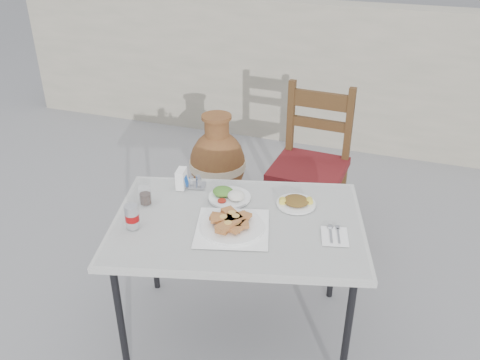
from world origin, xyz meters
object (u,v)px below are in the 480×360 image
(condiment_caddy, at_px, (197,183))
(pide_plate, at_px, (232,223))
(soda_can, at_px, (132,216))
(salad_chopped_plate, at_px, (296,202))
(salad_rice_plate, at_px, (229,195))
(terracotta_urn, at_px, (218,165))
(cafe_table, at_px, (238,229))
(napkin_holder, at_px, (181,179))
(chair, at_px, (311,164))
(cola_glass, at_px, (145,196))

(condiment_caddy, bearing_deg, pide_plate, -44.45)
(pide_plate, height_order, soda_can, soda_can)
(salad_chopped_plate, bearing_deg, pide_plate, -127.31)
(salad_rice_plate, height_order, soda_can, soda_can)
(salad_chopped_plate, xyz_separation_m, terracotta_urn, (-0.75, 0.91, -0.37))
(pide_plate, bearing_deg, salad_rice_plate, 113.42)
(salad_rice_plate, bearing_deg, soda_can, -130.40)
(pide_plate, bearing_deg, cafe_table, 89.56)
(pide_plate, distance_m, terracotta_urn, 1.36)
(soda_can, bearing_deg, napkin_holder, 82.31)
(salad_rice_plate, bearing_deg, pide_plate, -66.58)
(chair, xyz_separation_m, terracotta_urn, (-0.67, 0.14, -0.18))
(cola_glass, height_order, condiment_caddy, cola_glass)
(salad_chopped_plate, relative_size, condiment_caddy, 1.87)
(napkin_holder, distance_m, condiment_caddy, 0.08)
(cafe_table, xyz_separation_m, pide_plate, (-0.00, -0.07, 0.08))
(cafe_table, relative_size, salad_rice_plate, 6.26)
(chair, bearing_deg, soda_can, -111.17)
(pide_plate, xyz_separation_m, condiment_caddy, (-0.29, 0.28, -0.01))
(salad_rice_plate, xyz_separation_m, terracotta_urn, (-0.44, 0.95, -0.38))
(soda_can, height_order, terracotta_urn, soda_can)
(salad_chopped_plate, xyz_separation_m, cola_glass, (-0.67, -0.22, 0.02))
(salad_chopped_plate, relative_size, chair, 0.19)
(cola_glass, distance_m, terracotta_urn, 1.19)
(napkin_holder, xyz_separation_m, terracotta_urn, (-0.19, 0.93, -0.41))
(cafe_table, bearing_deg, soda_can, -154.11)
(soda_can, relative_size, condiment_caddy, 1.11)
(cafe_table, height_order, cola_glass, cola_glass)
(salad_chopped_plate, relative_size, cola_glass, 2.19)
(pide_plate, distance_m, chair, 1.08)
(napkin_holder, bearing_deg, soda_can, -106.93)
(pide_plate, bearing_deg, cola_glass, 171.97)
(cola_glass, bearing_deg, pide_plate, -8.03)
(salad_chopped_plate, bearing_deg, terracotta_urn, 129.77)
(cafe_table, relative_size, chair, 1.31)
(pide_plate, relative_size, salad_chopped_plate, 2.11)
(napkin_holder, xyz_separation_m, condiment_caddy, (0.07, 0.03, -0.03))
(napkin_holder, height_order, terracotta_urn, napkin_holder)
(cafe_table, xyz_separation_m, chair, (0.13, 0.98, -0.13))
(pide_plate, xyz_separation_m, chair, (0.13, 1.05, -0.20))
(chair, bearing_deg, pide_plate, -93.63)
(cafe_table, distance_m, chair, 1.00)
(salad_rice_plate, relative_size, condiment_caddy, 2.06)
(terracotta_urn, bearing_deg, soda_can, -84.23)
(soda_can, xyz_separation_m, terracotta_urn, (-0.13, 1.32, -0.41))
(condiment_caddy, height_order, terracotta_urn, condiment_caddy)
(salad_rice_plate, relative_size, salad_chopped_plate, 1.10)
(cafe_table, height_order, soda_can, soda_can)
(napkin_holder, height_order, condiment_caddy, napkin_holder)
(pide_plate, xyz_separation_m, salad_chopped_plate, (0.21, 0.28, -0.01))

